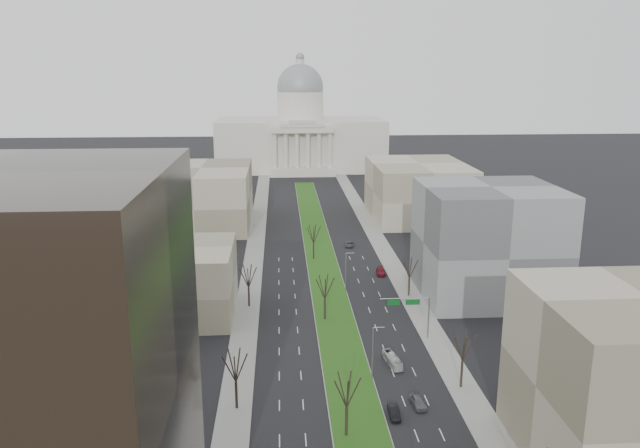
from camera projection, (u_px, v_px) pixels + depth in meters
name	position (u px, v px, depth m)	size (l,w,h in m)	color
ground	(321.00, 259.00, 161.63)	(600.00, 600.00, 0.00)	black
median	(322.00, 260.00, 160.63)	(8.00, 222.03, 0.20)	#999993
sidewalk_left	(249.00, 294.00, 136.32)	(5.00, 330.00, 0.15)	gray
sidewalk_right	(407.00, 291.00, 138.53)	(5.00, 330.00, 0.15)	gray
capitol	(301.00, 135.00, 302.39)	(80.00, 46.00, 55.00)	beige
building_beige_left	(168.00, 281.00, 123.97)	(26.00, 22.00, 14.00)	gray
building_tan_right	(640.00, 383.00, 75.88)	(26.00, 24.00, 22.00)	gray
building_grey_right	(488.00, 242.00, 133.76)	(28.00, 26.00, 24.00)	#5D5F62
building_far_left	(202.00, 196.00, 195.93)	(30.00, 40.00, 18.00)	gray
building_far_right	(418.00, 190.00, 205.19)	(30.00, 40.00, 18.00)	gray
tree_left_mid	(235.00, 365.00, 89.17)	(5.40, 5.40, 9.72)	black
tree_left_far	(248.00, 275.00, 127.91)	(5.28, 5.28, 9.50)	black
tree_right_mid	(463.00, 345.00, 95.18)	(5.52, 5.52, 9.94)	black
tree_right_far	(410.00, 267.00, 134.03)	(5.04, 5.04, 9.07)	black
tree_median_a	(347.00, 389.00, 82.39)	(5.40, 5.40, 9.72)	black
tree_median_b	(325.00, 286.00, 121.09)	(5.40, 5.40, 9.72)	black
tree_median_c	(313.00, 233.00, 159.80)	(5.40, 5.40, 9.72)	black
streetlamp_median_b	(373.00, 353.00, 97.80)	(1.90, 0.20, 9.16)	gray
streetlamp_median_c	(346.00, 272.00, 136.51)	(1.90, 0.20, 9.16)	gray
mast_arm_signs	(414.00, 308.00, 112.64)	(9.12, 0.24, 8.09)	gray
car_grey_near	(418.00, 402.00, 91.36)	(1.72, 4.28, 1.46)	#55565D
car_black	(394.00, 412.00, 88.68)	(1.44, 4.12, 1.36)	black
car_red	(381.00, 272.00, 149.58)	(2.00, 4.91, 1.43)	maroon
car_grey_far	(349.00, 244.00, 173.03)	(2.08, 4.52, 1.26)	#46474D
box_van	(392.00, 360.00, 104.12)	(1.49, 6.36, 1.77)	silver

